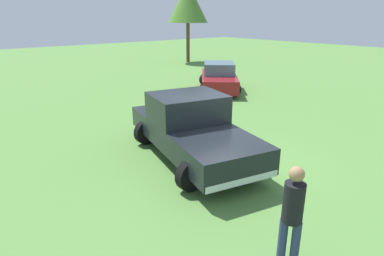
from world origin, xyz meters
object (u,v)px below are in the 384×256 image
at_px(tree_back_left, 188,3).
at_px(sedan_near, 219,78).
at_px(person_bystander, 292,212).
at_px(pickup_truck, 190,126).

bearing_deg(tree_back_left, sedan_near, 59.28).
bearing_deg(tree_back_left, person_bystander, 54.69).
xyz_separation_m(sedan_near, person_bystander, (8.36, 10.20, 0.33)).
xyz_separation_m(sedan_near, tree_back_left, (-5.90, -9.92, 4.18)).
relative_size(person_bystander, tree_back_left, 0.27).
distance_m(pickup_truck, sedan_near, 8.95).
bearing_deg(person_bystander, sedan_near, -153.76).
bearing_deg(pickup_truck, tree_back_left, 154.75).
distance_m(pickup_truck, tree_back_left, 20.60).
distance_m(pickup_truck, person_bystander, 4.65).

